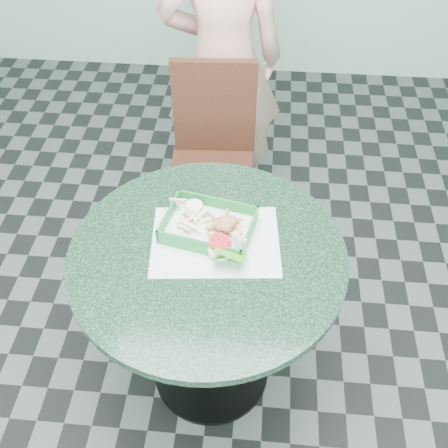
# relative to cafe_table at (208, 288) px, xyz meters

# --- Properties ---
(floor) EXTENTS (4.00, 5.00, 0.02)m
(floor) POSITION_rel_cafe_table_xyz_m (0.00, 0.00, -0.58)
(floor) COLOR #303335
(floor) RESTS_ON ground
(cafe_table) EXTENTS (0.89, 0.89, 0.75)m
(cafe_table) POSITION_rel_cafe_table_xyz_m (0.00, 0.00, 0.00)
(cafe_table) COLOR black
(cafe_table) RESTS_ON floor
(dining_chair) EXTENTS (0.38, 0.38, 0.93)m
(dining_chair) POSITION_rel_cafe_table_xyz_m (-0.07, 0.83, -0.05)
(dining_chair) COLOR #4F3523
(dining_chair) RESTS_ON floor
(diner_person) EXTENTS (0.67, 0.50, 1.68)m
(diner_person) POSITION_rel_cafe_table_xyz_m (-0.05, 1.15, 0.26)
(diner_person) COLOR #EEA99F
(diner_person) RESTS_ON floor
(placemat) EXTENTS (0.44, 0.35, 0.00)m
(placemat) POSITION_rel_cafe_table_xyz_m (0.02, 0.05, 0.17)
(placemat) COLOR silver
(placemat) RESTS_ON cafe_table
(food_basket) EXTENTS (0.28, 0.21, 0.06)m
(food_basket) POSITION_rel_cafe_table_xyz_m (-0.01, 0.09, 0.19)
(food_basket) COLOR #18752F
(food_basket) RESTS_ON placemat
(crab_sandwich) EXTENTS (0.11, 0.11, 0.07)m
(crab_sandwich) POSITION_rel_cafe_table_xyz_m (0.05, 0.09, 0.22)
(crab_sandwich) COLOR #DBAD56
(crab_sandwich) RESTS_ON food_basket
(fries_pile) EXTENTS (0.12, 0.12, 0.04)m
(fries_pile) POSITION_rel_cafe_table_xyz_m (-0.07, 0.10, 0.21)
(fries_pile) COLOR beige
(fries_pile) RESTS_ON food_basket
(sauce_ramekin) EXTENTS (0.06, 0.06, 0.03)m
(sauce_ramekin) POSITION_rel_cafe_table_xyz_m (-0.07, 0.14, 0.22)
(sauce_ramekin) COLOR white
(sauce_ramekin) RESTS_ON food_basket
(garnish_cup) EXTENTS (0.12, 0.11, 0.05)m
(garnish_cup) POSITION_rel_cafe_table_xyz_m (0.07, -0.00, 0.21)
(garnish_cup) COLOR white
(garnish_cup) RESTS_ON food_basket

